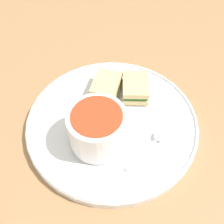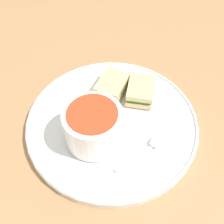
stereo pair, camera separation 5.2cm
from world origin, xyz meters
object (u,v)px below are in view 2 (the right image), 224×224
Objects in this scene: soup_bowl at (93,126)px; sandwich_half_far at (112,86)px; spoon at (153,144)px; sandwich_half_near at (141,91)px.

soup_bowl is 0.13m from sandwich_half_far.
soup_bowl is at bearing 134.93° from spoon.
sandwich_half_near is 0.06m from sandwich_half_far.
soup_bowl reaches higher than sandwich_half_far.
spoon is at bearing 145.43° from soup_bowl.
soup_bowl is at bearing 48.46° from sandwich_half_far.
soup_bowl is 0.15m from sandwich_half_near.
soup_bowl is 0.87× the size of spoon.
sandwich_half_near and sandwich_half_far have the same top height.
sandwich_half_near is at bearing 61.02° from spoon.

